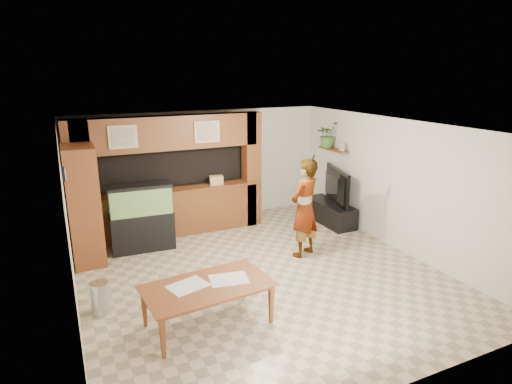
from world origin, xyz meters
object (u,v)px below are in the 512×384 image
aquarium (142,218)px  dining_table (209,306)px  pantry_cabinet (84,206)px  television (331,186)px  person (305,208)px

aquarium → dining_table: bearing=-80.9°
pantry_cabinet → dining_table: 3.38m
television → dining_table: bearing=141.6°
aquarium → person: person is taller
aquarium → person: bearing=-26.5°
pantry_cabinet → television: bearing=-1.4°
person → aquarium: bearing=-54.0°
pantry_cabinet → person: size_ratio=1.15×
pantry_cabinet → person: pantry_cabinet is taller
aquarium → dining_table: 3.15m
television → dining_table: 4.94m
television → person: person is taller
television → aquarium: bearing=102.5°
pantry_cabinet → aquarium: bearing=6.7°
aquarium → pantry_cabinet: bearing=-170.2°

